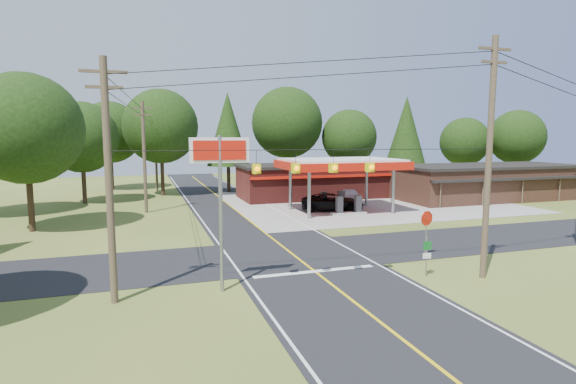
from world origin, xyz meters
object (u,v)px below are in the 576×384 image
object	(u,v)px
gas_canopy	(341,165)
suv_car	(332,202)
big_stop_sign	(220,176)
octagonal_stop_sign	(427,222)
sedan_car	(351,197)

from	to	relation	value
gas_canopy	suv_car	bearing A→B (deg)	128.12
gas_canopy	big_stop_sign	size ratio (longest dim) A/B	1.53
suv_car	octagonal_stop_sign	size ratio (longest dim) A/B	2.10
big_stop_sign	suv_car	bearing A→B (deg)	54.10
suv_car	big_stop_sign	xyz separation A→B (m)	(-13.50, -18.65, 4.36)
gas_canopy	sedan_car	bearing A→B (deg)	53.13
gas_canopy	suv_car	size ratio (longest dim) A/B	1.83
sedan_car	octagonal_stop_sign	bearing A→B (deg)	-89.83
gas_canopy	octagonal_stop_sign	size ratio (longest dim) A/B	3.84
octagonal_stop_sign	big_stop_sign	bearing A→B (deg)	-170.56
octagonal_stop_sign	gas_canopy	bearing A→B (deg)	82.88
gas_canopy	octagonal_stop_sign	world-z (taller)	gas_canopy
gas_canopy	sedan_car	distance (m)	6.10
sedan_car	octagonal_stop_sign	size ratio (longest dim) A/B	1.64
big_stop_sign	gas_canopy	bearing A→B (deg)	52.14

